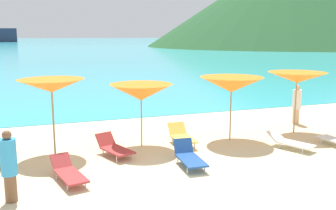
# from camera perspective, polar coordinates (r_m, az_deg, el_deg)

# --- Properties ---
(ground_plane) EXTENTS (50.00, 100.00, 0.30)m
(ground_plane) POSITION_cam_1_polar(r_m,az_deg,el_deg) (18.78, -8.51, -1.58)
(ground_plane) COLOR beige
(ocean_water) EXTENTS (650.00, 440.00, 0.02)m
(ocean_water) POSITION_cam_1_polar(r_m,az_deg,el_deg) (236.45, -19.08, 9.01)
(ocean_water) COLOR #38B7CC
(ocean_water) RESTS_ON ground_plane
(headland_hill) EXTENTS (90.98, 90.98, 29.49)m
(headland_hill) POSITION_cam_1_polar(r_m,az_deg,el_deg) (134.12, 17.30, 14.73)
(headland_hill) COLOR #235128
(headland_hill) RESTS_ON ground_plane
(umbrella_2) EXTENTS (2.08, 2.08, 2.39)m
(umbrella_2) POSITION_cam_1_polar(r_m,az_deg,el_deg) (12.30, -17.07, 2.75)
(umbrella_2) COLOR #9E7F59
(umbrella_2) RESTS_ON ground_plane
(umbrella_3) EXTENTS (2.23, 2.23, 2.13)m
(umbrella_3) POSITION_cam_1_polar(r_m,az_deg,el_deg) (12.63, -4.05, 1.91)
(umbrella_3) COLOR #9E7F59
(umbrella_3) RESTS_ON ground_plane
(umbrella_4) EXTENTS (2.43, 2.43, 2.28)m
(umbrella_4) POSITION_cam_1_polar(r_m,az_deg,el_deg) (13.63, 9.48, 3.02)
(umbrella_4) COLOR #9E7F59
(umbrella_4) RESTS_ON ground_plane
(umbrella_5) EXTENTS (2.33, 2.33, 2.35)m
(umbrella_5) POSITION_cam_1_polar(r_m,az_deg,el_deg) (15.20, 18.77, 3.90)
(umbrella_5) COLOR #9E7F59
(umbrella_5) RESTS_ON ground_plane
(lounge_chair_3) EXTENTS (0.87, 1.73, 0.55)m
(lounge_chair_3) POSITION_cam_1_polar(r_m,az_deg,el_deg) (10.29, -14.72, -9.68)
(lounge_chair_3) COLOR #A53333
(lounge_chair_3) RESTS_ON ground_plane
(lounge_chair_6) EXTENTS (0.68, 1.52, 0.66)m
(lounge_chair_6) POSITION_cam_1_polar(r_m,az_deg,el_deg) (11.07, 3.19, -7.71)
(lounge_chair_6) COLOR #1E478C
(lounge_chair_6) RESTS_ON ground_plane
(lounge_chair_7) EXTENTS (1.13, 1.64, 0.51)m
(lounge_chair_7) POSITION_cam_1_polar(r_m,az_deg,el_deg) (13.34, 17.81, -5.24)
(lounge_chair_7) COLOR white
(lounge_chair_7) RESTS_ON ground_plane
(lounge_chair_8) EXTENTS (0.70, 1.53, 0.65)m
(lounge_chair_8) POSITION_cam_1_polar(r_m,az_deg,el_deg) (13.12, 2.05, -4.65)
(lounge_chair_8) COLOR #D8BF4C
(lounge_chair_8) RESTS_ON ground_plane
(lounge_chair_10) EXTENTS (1.05, 1.59, 0.62)m
(lounge_chair_10) POSITION_cam_1_polar(r_m,az_deg,el_deg) (12.05, -8.10, -6.29)
(lounge_chair_10) COLOR #A53333
(lounge_chair_10) RESTS_ON ground_plane
(beachgoer_1) EXTENTS (0.37, 0.37, 1.66)m
(beachgoer_1) POSITION_cam_1_polar(r_m,az_deg,el_deg) (17.00, 18.72, 0.21)
(beachgoer_1) COLOR #DBAA84
(beachgoer_1) RESTS_ON ground_plane
(beachgoer_2) EXTENTS (0.36, 0.36, 1.66)m
(beachgoer_2) POSITION_cam_1_polar(r_m,az_deg,el_deg) (9.31, -22.73, -8.28)
(beachgoer_2) COLOR brown
(beachgoer_2) RESTS_ON ground_plane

